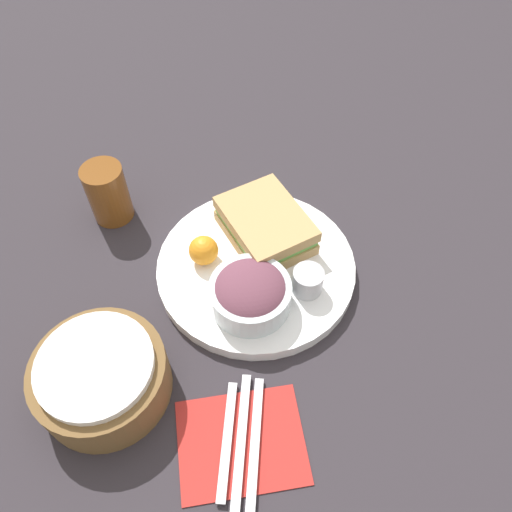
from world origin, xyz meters
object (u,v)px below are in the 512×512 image
sandwich (265,225)px  spoon (227,439)px  fork (255,442)px  salad_bowl (250,293)px  dressing_cup (308,281)px  drink_glass (108,193)px  plate (256,268)px  knife (241,441)px  bread_basket (101,377)px

sandwich → spoon: 0.33m
spoon → fork: bearing=90.0°
salad_bowl → dressing_cup: salad_bowl is taller
drink_glass → fork: size_ratio=0.62×
fork → spoon: same height
plate → knife: bearing=166.9°
salad_bowl → bread_basket: (-0.09, 0.21, -0.01)m
fork → knife: 0.02m
drink_glass → bread_basket: (-0.33, 0.01, -0.01)m
dressing_cup → bread_basket: size_ratio=0.26×
salad_bowl → plate: bearing=-15.5°
drink_glass → fork: (-0.43, -0.18, -0.05)m
sandwich → fork: size_ratio=1.06×
fork → spoon: bearing=-90.0°
salad_bowl → fork: 0.20m
plate → sandwich: size_ratio=1.76×
dressing_cup → drink_glass: size_ratio=0.44×
salad_bowl → drink_glass: drink_glass is taller
salad_bowl → bread_basket: 0.23m
drink_glass → knife: (-0.43, -0.17, -0.05)m
drink_glass → dressing_cup: bearing=-126.8°
salad_bowl → bread_basket: size_ratio=0.68×
salad_bowl → dressing_cup: size_ratio=2.59×
fork → dressing_cup: bearing=164.7°
plate → drink_glass: size_ratio=2.99×
bread_basket → knife: (-0.10, -0.17, -0.03)m
knife → spoon: size_ratio=1.17×
sandwich → bread_basket: 0.34m
drink_glass → bread_basket: 0.33m
salad_bowl → drink_glass: size_ratio=1.15×
dressing_cup → plate: bearing=49.6°
plate → knife: size_ratio=1.77×
plate → salad_bowl: (-0.07, 0.02, 0.04)m
salad_bowl → fork: size_ratio=0.71×
salad_bowl → fork: bearing=172.9°
bread_basket → fork: (-0.11, -0.19, -0.03)m
bread_basket → knife: 0.20m
sandwich → fork: bearing=168.1°
plate → fork: bearing=170.7°
dressing_cup → salad_bowl: bearing=97.8°
drink_glass → bread_basket: drink_glass is taller
plate → drink_glass: bearing=54.4°
plate → spoon: (-0.26, 0.08, -0.00)m
knife → fork: bearing=90.0°
dressing_cup → bread_basket: bearing=109.0°
sandwich → drink_glass: drink_glass is taller
drink_glass → spoon: bearing=-160.7°
dressing_cup → fork: size_ratio=0.28×
plate → knife: plate is taller
salad_bowl → dressing_cup: 0.09m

